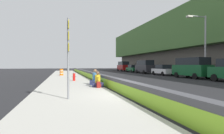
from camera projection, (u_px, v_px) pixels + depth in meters
name	position (u px, v px, depth m)	size (l,w,h in m)	color
ground_plane	(127.00, 97.00, 9.02)	(160.00, 160.00, 0.00)	#232326
sidewalk_strip	(75.00, 99.00, 8.30)	(80.00, 4.40, 0.14)	#B5B2A8
jersey_barrier	(127.00, 89.00, 9.02)	(76.00, 0.45, 0.85)	#47474C
route_sign_post	(68.00, 52.00, 7.81)	(0.44, 0.09, 3.60)	gray
fire_hydrant	(74.00, 76.00, 16.92)	(0.26, 0.46, 0.88)	red
seated_person_foreground	(98.00, 82.00, 12.23)	(0.74, 0.84, 1.08)	#23284C
seated_person_middle	(95.00, 80.00, 13.61)	(0.83, 0.94, 1.19)	#23284C
backpack	(98.00, 85.00, 11.72)	(0.32, 0.28, 0.40)	maroon
construction_barrel	(61.00, 72.00, 25.63)	(0.54, 0.54, 0.95)	orange
street_lamp	(202.00, 40.00, 21.19)	(0.44, 2.73, 7.60)	#9E9EA3
parked_car_third	(192.00, 67.00, 21.94)	(5.17, 2.24, 2.56)	#145128
parked_car_fourth	(163.00, 70.00, 28.21)	(4.54, 2.04, 1.71)	silver
parked_car_midline	(145.00, 67.00, 34.01)	(5.11, 2.13, 2.56)	#28282D
parked_car_far	(133.00, 68.00, 40.13)	(4.50, 1.95, 1.71)	#145128
parked_car_farther	(123.00, 66.00, 46.10)	(5.16, 2.23, 2.56)	maroon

